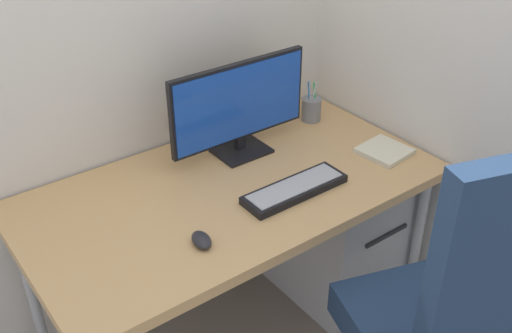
# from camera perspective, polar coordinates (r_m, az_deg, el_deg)

# --- Properties ---
(ground_plane) EXTENTS (8.00, 8.00, 0.00)m
(ground_plane) POSITION_cam_1_polar(r_m,az_deg,el_deg) (2.58, -2.01, -14.98)
(ground_plane) COLOR slate
(desk) EXTENTS (1.48, 0.80, 0.71)m
(desk) POSITION_cam_1_polar(r_m,az_deg,el_deg) (2.15, -2.33, -2.87)
(desk) COLOR tan
(desk) RESTS_ON ground_plane
(office_chair) EXTENTS (0.60, 0.61, 1.21)m
(office_chair) POSITION_cam_1_polar(r_m,az_deg,el_deg) (1.86, 18.50, -13.25)
(office_chair) COLOR black
(office_chair) RESTS_ON ground_plane
(filing_cabinet) EXTENTS (0.45, 0.52, 0.62)m
(filing_cabinet) POSITION_cam_1_polar(r_m,az_deg,el_deg) (2.59, 7.83, -5.84)
(filing_cabinet) COLOR #B2B5BA
(filing_cabinet) RESTS_ON ground_plane
(monitor) EXTENTS (0.59, 0.16, 0.36)m
(monitor) POSITION_cam_1_polar(r_m,az_deg,el_deg) (2.24, -1.59, 5.84)
(monitor) COLOR black
(monitor) RESTS_ON desk
(keyboard) EXTENTS (0.39, 0.12, 0.03)m
(keyboard) POSITION_cam_1_polar(r_m,az_deg,el_deg) (2.08, 3.72, -2.16)
(keyboard) COLOR black
(keyboard) RESTS_ON desk
(mouse) EXTENTS (0.07, 0.10, 0.03)m
(mouse) POSITION_cam_1_polar(r_m,az_deg,el_deg) (1.86, -5.23, -7.00)
(mouse) COLOR black
(mouse) RESTS_ON desk
(pen_holder) EXTENTS (0.08, 0.08, 0.17)m
(pen_holder) POSITION_cam_1_polar(r_m,az_deg,el_deg) (2.55, 5.30, 5.50)
(pen_holder) COLOR slate
(pen_holder) RESTS_ON desk
(notebook) EXTENTS (0.19, 0.19, 0.02)m
(notebook) POSITION_cam_1_polar(r_m,az_deg,el_deg) (2.36, 12.18, 1.46)
(notebook) COLOR beige
(notebook) RESTS_ON desk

